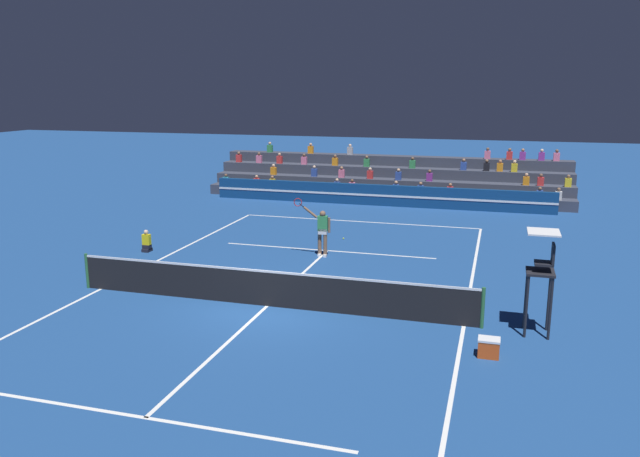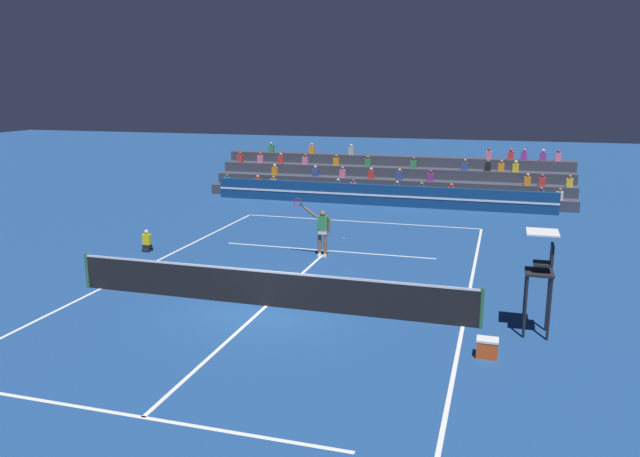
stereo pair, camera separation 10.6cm
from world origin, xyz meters
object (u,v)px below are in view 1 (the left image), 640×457
umpire_chair (542,269)px  tennis_ball (343,238)px  ball_kid_courtside (147,243)px  equipment_cooler (489,347)px  tennis_player (322,230)px

umpire_chair → tennis_ball: umpire_chair is taller
ball_kid_courtside → equipment_cooler: size_ratio=1.69×
tennis_player → umpire_chair: bearing=-37.5°
tennis_player → equipment_cooler: tennis_player is taller
umpire_chair → equipment_cooler: 2.59m
umpire_chair → tennis_ball: 11.14m
tennis_ball → equipment_cooler: size_ratio=0.14×
tennis_player → tennis_ball: 2.90m
umpire_chair → equipment_cooler: (-1.16, -1.77, -1.49)m
ball_kid_courtside → tennis_player: 6.71m
ball_kid_courtside → umpire_chair: bearing=-17.5°
equipment_cooler → tennis_ball: bearing=120.7°
tennis_ball → tennis_player: bearing=-93.0°
ball_kid_courtside → tennis_player: size_ratio=0.38×
tennis_player → tennis_ball: tennis_player is taller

